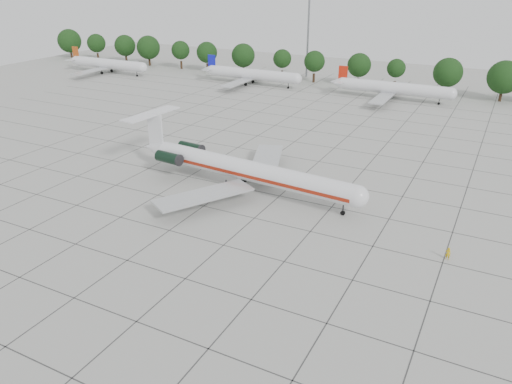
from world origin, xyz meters
TOP-DOWN VIEW (x-y plane):
  - ground at (0.00, 0.00)m, footprint 260.00×260.00m
  - apron_joints at (0.00, 15.00)m, footprint 170.00×170.00m
  - main_airliner at (-6.73, 7.76)m, footprint 39.32×30.81m
  - ground_crew at (24.32, 1.04)m, footprint 0.57×0.38m
  - bg_airliner_a at (-87.56, 67.85)m, footprint 28.24×27.20m
  - bg_airliner_b at (-39.36, 73.74)m, footprint 28.24×27.20m
  - bg_airliner_c at (0.51, 74.24)m, footprint 28.24×27.20m
  - tree_line at (-11.68, 85.00)m, footprint 249.86×8.44m
  - floodlight_mast at (-30.00, 92.00)m, footprint 1.60×1.60m

SIDE VIEW (x-z plane):
  - ground at x=0.00m, z-range 0.00..0.00m
  - apron_joints at x=0.00m, z-range 0.00..0.02m
  - ground_crew at x=24.32m, z-range 0.00..1.54m
  - bg_airliner_a at x=-87.56m, z-range -0.79..6.61m
  - bg_airliner_b at x=-39.36m, z-range -0.79..6.61m
  - bg_airliner_c at x=0.51m, z-range -0.79..6.61m
  - main_airliner at x=-6.73m, z-range -1.35..7.87m
  - tree_line at x=-11.68m, z-range 0.87..11.09m
  - floodlight_mast at x=-30.00m, z-range 1.56..27.01m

